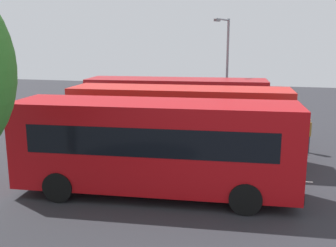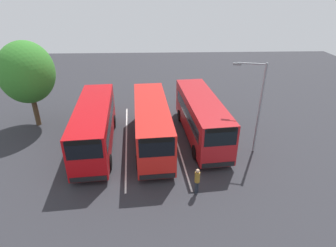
{
  "view_description": "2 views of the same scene",
  "coord_description": "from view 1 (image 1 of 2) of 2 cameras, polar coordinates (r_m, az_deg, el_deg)",
  "views": [
    {
      "loc": [
        4.58,
        -17.27,
        5.55
      ],
      "look_at": [
        0.12,
        0.05,
        1.75
      ],
      "focal_mm": 41.78,
      "sensor_mm": 36.0,
      "label": 1
    },
    {
      "loc": [
        19.79,
        0.62,
        11.51
      ],
      "look_at": [
        0.27,
        1.38,
        1.64
      ],
      "focal_mm": 29.42,
      "sensor_mm": 36.0,
      "label": 2
    }
  ],
  "objects": [
    {
      "name": "street_lamp",
      "position": [
        25.14,
        8.45,
        8.32
      ],
      "size": [
        0.71,
        2.25,
        6.88
      ],
      "rotation": [
        0.0,
        0.0,
        -1.82
      ],
      "color": "gray",
      "rests_on": "ground"
    },
    {
      "name": "pedestrian",
      "position": [
        20.75,
        19.74,
        -1.2
      ],
      "size": [
        0.45,
        0.45,
        1.79
      ],
      "rotation": [
        0.0,
        0.0,
        3.77
      ],
      "color": "#232833",
      "rests_on": "ground"
    },
    {
      "name": "bus_center_left",
      "position": [
        18.17,
        1.74,
        0.41
      ],
      "size": [
        10.24,
        3.27,
        3.44
      ],
      "rotation": [
        0.0,
        0.0,
        0.08
      ],
      "color": "red",
      "rests_on": "ground"
    },
    {
      "name": "ground_plane",
      "position": [
        18.71,
        -0.38,
        -5.25
      ],
      "size": [
        65.8,
        65.8,
        0.0
      ],
      "primitive_type": "plane",
      "color": "#2B2B30"
    },
    {
      "name": "bus_far_left",
      "position": [
        14.01,
        -1.83,
        -3.12
      ],
      "size": [
        10.26,
        3.38,
        3.44
      ],
      "rotation": [
        0.0,
        0.0,
        0.09
      ],
      "color": "#B70C11",
      "rests_on": "ground"
    },
    {
      "name": "lane_stripe_inner_left",
      "position": [
        20.62,
        1.09,
        -3.59
      ],
      "size": [
        13.02,
        1.26,
        0.01
      ],
      "primitive_type": "cube",
      "rotation": [
        0.0,
        0.0,
        0.09
      ],
      "color": "silver",
      "rests_on": "ground"
    },
    {
      "name": "bus_center_right",
      "position": [
        22.28,
        1.26,
        2.57
      ],
      "size": [
        10.27,
        3.46,
        3.44
      ],
      "rotation": [
        0.0,
        0.0,
        0.1
      ],
      "color": "#AD191E",
      "rests_on": "ground"
    },
    {
      "name": "lane_stripe_outer_left",
      "position": [
        16.82,
        -2.2,
        -7.25
      ],
      "size": [
        13.02,
        1.26,
        0.01
      ],
      "primitive_type": "cube",
      "rotation": [
        0.0,
        0.0,
        0.09
      ],
      "color": "silver",
      "rests_on": "ground"
    }
  ]
}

